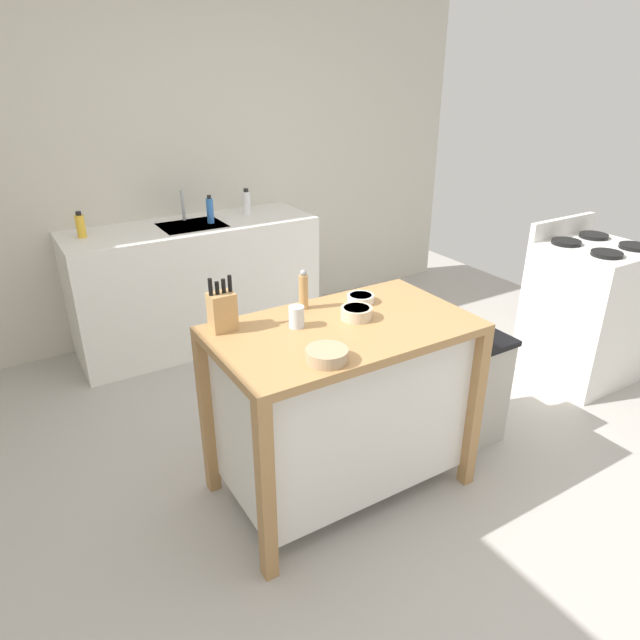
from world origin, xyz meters
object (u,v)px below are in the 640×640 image
at_px(bowl_ceramic_small, 356,313).
at_px(pepper_grinder, 303,290).
at_px(knife_block, 222,310).
at_px(bottle_hand_soap, 210,210).
at_px(trash_bin, 471,390).
at_px(drinking_cup, 297,317).
at_px(bottle_spray_cleaner, 247,202).
at_px(bottle_dish_soap, 81,226).
at_px(bowl_stoneware_deep, 361,298).
at_px(bowl_ceramic_wide, 327,355).
at_px(sink_faucet, 183,205).
at_px(stove, 585,312).
at_px(kitchen_island, 342,401).

bearing_deg(bowl_ceramic_small, pepper_grinder, 123.02).
xyz_separation_m(knife_block, bottle_hand_soap, (0.59, 1.66, 0.03)).
bearing_deg(trash_bin, drinking_cup, 171.90).
xyz_separation_m(bottle_spray_cleaner, bottle_dish_soap, (-1.20, -0.03, -0.01)).
height_order(knife_block, trash_bin, knife_block).
xyz_separation_m(bowl_stoneware_deep, bowl_ceramic_wide, (-0.46, -0.42, 0.01)).
distance_m(trash_bin, sink_faucet, 2.39).
bearing_deg(trash_bin, bowl_ceramic_small, 173.77).
relative_size(pepper_grinder, trash_bin, 0.31).
height_order(drinking_cup, sink_faucet, sink_faucet).
distance_m(drinking_cup, bottle_hand_soap, 1.83).
xyz_separation_m(knife_block, sink_faucet, (0.45, 1.83, 0.04)).
distance_m(bowl_ceramic_wide, pepper_grinder, 0.54).
height_order(bowl_stoneware_deep, bowl_ceramic_wide, bowl_ceramic_wide).
relative_size(trash_bin, stove, 0.61).
height_order(bowl_stoneware_deep, pepper_grinder, pepper_grinder).
distance_m(bowl_ceramic_wide, drinking_cup, 0.34).
relative_size(bowl_ceramic_small, bottle_spray_cleaner, 0.76).
distance_m(bowl_stoneware_deep, sink_faucet, 1.91).
relative_size(bowl_stoneware_deep, trash_bin, 0.21).
height_order(pepper_grinder, bottle_spray_cleaner, bottle_spray_cleaner).
height_order(knife_block, drinking_cup, knife_block).
bearing_deg(bowl_ceramic_small, trash_bin, -6.23).
bearing_deg(bottle_hand_soap, bowl_ceramic_wide, -99.47).
bearing_deg(stove, knife_block, 176.74).
distance_m(bowl_stoneware_deep, bowl_ceramic_small, 0.20).
relative_size(drinking_cup, bottle_hand_soap, 0.48).
relative_size(kitchen_island, bowl_ceramic_wide, 6.95).
height_order(pepper_grinder, trash_bin, pepper_grinder).
relative_size(knife_block, drinking_cup, 2.54).
xyz_separation_m(bowl_stoneware_deep, bottle_hand_soap, (-0.10, 1.72, 0.10)).
xyz_separation_m(pepper_grinder, trash_bin, (0.88, -0.31, -0.67)).
bearing_deg(kitchen_island, bowl_ceramic_wide, -134.72).
height_order(bottle_dish_soap, stove, bottle_dish_soap).
relative_size(drinking_cup, bottle_spray_cleaner, 0.51).
xyz_separation_m(kitchen_island, bottle_spray_cleaner, (0.46, 2.02, 0.50)).
height_order(bottle_spray_cleaner, bottle_dish_soap, bottle_spray_cleaner).
bearing_deg(trash_bin, bottle_dish_soap, 127.53).
xyz_separation_m(trash_bin, bottle_hand_soap, (-0.71, 1.94, 0.69)).
relative_size(bowl_stoneware_deep, drinking_cup, 1.36).
bearing_deg(bottle_dish_soap, knife_block, -81.35).
bearing_deg(knife_block, bottle_dish_soap, 98.65).
relative_size(bottle_hand_soap, stove, 0.19).
bearing_deg(bowl_ceramic_small, bowl_stoneware_deep, 49.14).
bearing_deg(bowl_ceramic_small, bottle_spray_cleaner, 79.60).
distance_m(bowl_ceramic_wide, sink_faucet, 2.33).
xyz_separation_m(bowl_ceramic_wide, trash_bin, (1.07, 0.19, -0.60)).
relative_size(kitchen_island, bottle_dish_soap, 6.85).
relative_size(kitchen_island, bottle_spray_cleaner, 6.20).
bearing_deg(knife_block, drinking_cup, -26.59).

